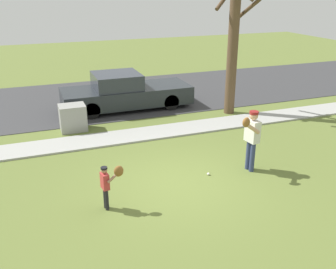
# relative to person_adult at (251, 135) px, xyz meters

# --- Properties ---
(ground_plane) EXTENTS (48.00, 48.00, 0.00)m
(ground_plane) POSITION_rel_person_adult_xyz_m (-2.13, 3.49, -1.07)
(ground_plane) COLOR olive
(sidewalk_strip) EXTENTS (36.00, 1.20, 0.06)m
(sidewalk_strip) POSITION_rel_person_adult_xyz_m (-2.13, 3.59, -1.04)
(sidewalk_strip) COLOR #A3A39E
(sidewalk_strip) RESTS_ON ground
(road_surface) EXTENTS (36.00, 6.80, 0.02)m
(road_surface) POSITION_rel_person_adult_xyz_m (-2.13, 8.59, -1.06)
(road_surface) COLOR #38383A
(road_surface) RESTS_ON ground
(person_adult) EXTENTS (0.68, 0.70, 1.71)m
(person_adult) POSITION_rel_person_adult_xyz_m (0.00, 0.00, 0.00)
(person_adult) COLOR navy
(person_adult) RESTS_ON ground
(person_child) EXTENTS (0.50, 0.39, 1.09)m
(person_child) POSITION_rel_person_adult_xyz_m (-4.01, -0.55, -0.35)
(person_child) COLOR black
(person_child) RESTS_ON ground
(baseball) EXTENTS (0.07, 0.07, 0.07)m
(baseball) POSITION_rel_person_adult_xyz_m (-1.17, 0.13, -1.03)
(baseball) COLOR white
(baseball) RESTS_ON ground
(utility_cabinet) EXTENTS (0.89, 0.74, 0.92)m
(utility_cabinet) POSITION_rel_person_adult_xyz_m (-4.09, 4.91, -0.61)
(utility_cabinet) COLOR gray
(utility_cabinet) RESTS_ON ground
(street_tree_near) EXTENTS (1.85, 1.89, 5.93)m
(street_tree_near) POSITION_rel_person_adult_xyz_m (2.01, 4.71, 2.07)
(street_tree_near) COLOR brown
(street_tree_near) RESTS_ON ground
(parked_pickup_dark) EXTENTS (5.20, 1.95, 1.48)m
(parked_pickup_dark) POSITION_rel_person_adult_xyz_m (-1.74, 6.72, -0.39)
(parked_pickup_dark) COLOR #23282D
(parked_pickup_dark) RESTS_ON road_surface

